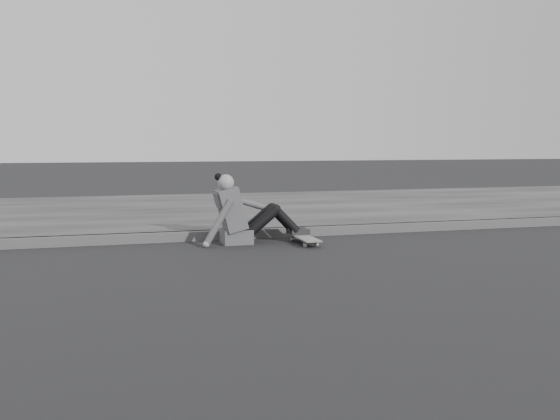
% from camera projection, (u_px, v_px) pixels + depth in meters
% --- Properties ---
extents(ground, '(80.00, 80.00, 0.00)m').
position_uv_depth(ground, '(441.00, 271.00, 6.07)').
color(ground, black).
rests_on(ground, ground).
extents(curb, '(24.00, 0.16, 0.12)m').
position_uv_depth(curb, '(342.00, 230.00, 8.53)').
color(curb, '#474747').
rests_on(curb, ground).
extents(sidewalk, '(24.00, 6.00, 0.12)m').
position_uv_depth(sidewalk, '(281.00, 208.00, 11.41)').
color(sidewalk, '#363636').
rests_on(sidewalk, ground).
extents(skateboard, '(0.20, 0.78, 0.09)m').
position_uv_depth(skateboard, '(304.00, 238.00, 7.71)').
color(skateboard, gray).
rests_on(skateboard, ground).
extents(seated_woman, '(1.38, 0.46, 0.88)m').
position_uv_depth(seated_woman, '(242.00, 214.00, 7.71)').
color(seated_woman, '#4A4A4C').
rests_on(seated_woman, ground).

